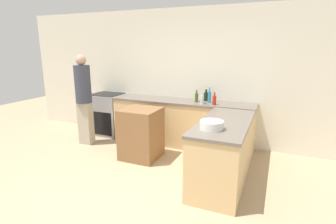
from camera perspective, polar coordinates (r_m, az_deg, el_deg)
ground_plane at (r=3.72m, az=-9.05°, el=-17.67°), size 14.00×14.00×0.00m
wall_back at (r=5.43m, az=4.29°, el=7.65°), size 8.00×0.06×2.70m
counter_back at (r=5.29m, az=2.95°, el=-2.34°), size 2.85×0.64×0.92m
counter_peninsula at (r=3.97m, az=11.99°, el=-8.29°), size 0.69×1.72×0.92m
range_oven at (r=6.11m, az=-12.92°, el=-0.42°), size 0.70×0.62×0.93m
island_table at (r=4.69m, az=-5.86°, el=-4.68°), size 0.64×0.63×0.90m
mixing_bowl at (r=3.40m, az=9.48°, el=-2.80°), size 0.30×0.30×0.11m
dish_soap_bottle at (r=5.02m, az=9.00°, el=3.34°), size 0.06×0.06×0.29m
wine_bottle_dark at (r=5.19m, az=8.27°, el=3.41°), size 0.09×0.09×0.22m
hot_sauce_bottle at (r=4.84m, az=10.05°, el=2.62°), size 0.07×0.07×0.23m
vinegar_bottle_clear at (r=4.89m, az=7.45°, el=2.70°), size 0.06×0.06×0.20m
olive_oil_bottle at (r=5.06m, az=6.22°, el=3.24°), size 0.06×0.06×0.23m
person_by_range at (r=5.48m, az=-17.87°, el=3.26°), size 0.31×0.31×1.80m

